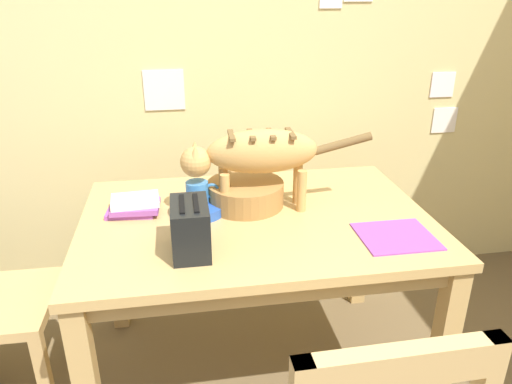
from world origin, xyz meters
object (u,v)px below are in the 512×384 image
magazine (396,236)px  toaster (190,228)px  dining_table (256,236)px  cat (255,155)px  saucer_bowl (198,208)px  coffee_mug (198,193)px  wicker_basket (245,193)px  book_stack (134,206)px

magazine → toaster: size_ratio=1.28×
dining_table → cat: size_ratio=1.80×
saucer_bowl → toaster: bearing=-97.3°
coffee_mug → wicker_basket: size_ratio=0.42×
dining_table → saucer_bowl: size_ratio=6.25×
magazine → toaster: 0.71m
cat → coffee_mug: size_ratio=5.68×
saucer_bowl → coffee_mug: coffee_mug is taller
dining_table → book_stack: book_stack is taller
cat → dining_table: bearing=175.1°
cat → magazine: bearing=-122.8°
cat → magazine: cat is taller
cat → coffee_mug: (-0.22, 0.01, -0.14)m
coffee_mug → wicker_basket: 0.19m
dining_table → wicker_basket: (-0.02, 0.11, 0.14)m
coffee_mug → dining_table: bearing=-18.3°
toaster → coffee_mug: bearing=82.0°
dining_table → saucer_bowl: 0.25m
cat → toaster: cat is taller
book_stack → magazine: bearing=-21.0°
saucer_bowl → dining_table: bearing=-18.0°
magazine → toaster: toaster is taller
saucer_bowl → book_stack: (-0.24, 0.04, 0.01)m
dining_table → cat: bearing=83.5°
wicker_basket → toaster: bearing=-124.4°
dining_table → saucer_bowl: bearing=162.0°
saucer_bowl → magazine: saucer_bowl is taller
cat → coffee_mug: 0.26m
dining_table → magazine: magazine is taller
dining_table → coffee_mug: bearing=161.7°
dining_table → magazine: size_ratio=5.12×
magazine → saucer_bowl: bearing=155.3°
wicker_basket → toaster: size_ratio=1.51×
coffee_mug → book_stack: 0.25m
dining_table → toaster: 0.38m
book_stack → toaster: (0.20, -0.33, 0.06)m
magazine → wicker_basket: (-0.48, 0.35, 0.05)m
coffee_mug → toaster: toaster is taller
saucer_bowl → book_stack: 0.24m
magazine → book_stack: book_stack is taller
cat → book_stack: (-0.46, 0.04, -0.19)m
coffee_mug → book_stack: (-0.24, 0.04, -0.05)m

